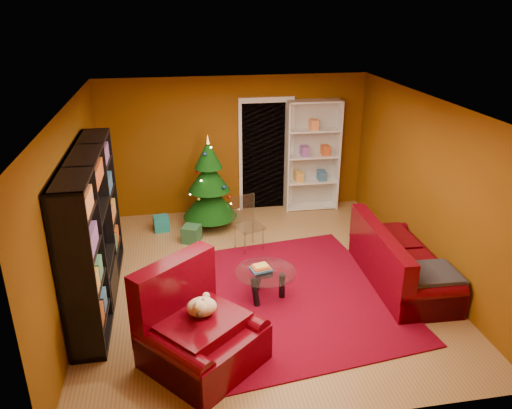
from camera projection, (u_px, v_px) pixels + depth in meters
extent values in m
cube|color=olive|center=(261.00, 281.00, 7.43)|extent=(5.00, 5.50, 0.05)
cube|color=silver|center=(261.00, 103.00, 6.42)|extent=(5.00, 5.50, 0.05)
cube|color=brown|center=(235.00, 145.00, 9.45)|extent=(5.00, 0.05, 2.60)
cube|color=brown|center=(71.00, 211.00, 6.53)|extent=(0.05, 5.50, 2.60)
cube|color=brown|center=(430.00, 188.00, 7.32)|extent=(0.05, 5.50, 2.60)
cube|color=maroon|center=(291.00, 295.00, 7.02)|extent=(3.16, 3.56, 0.02)
cube|color=#178180|center=(161.00, 223.00, 8.97)|extent=(0.30, 0.30, 0.27)
cube|color=#225631|center=(192.00, 234.00, 8.54)|extent=(0.38, 0.38, 0.29)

